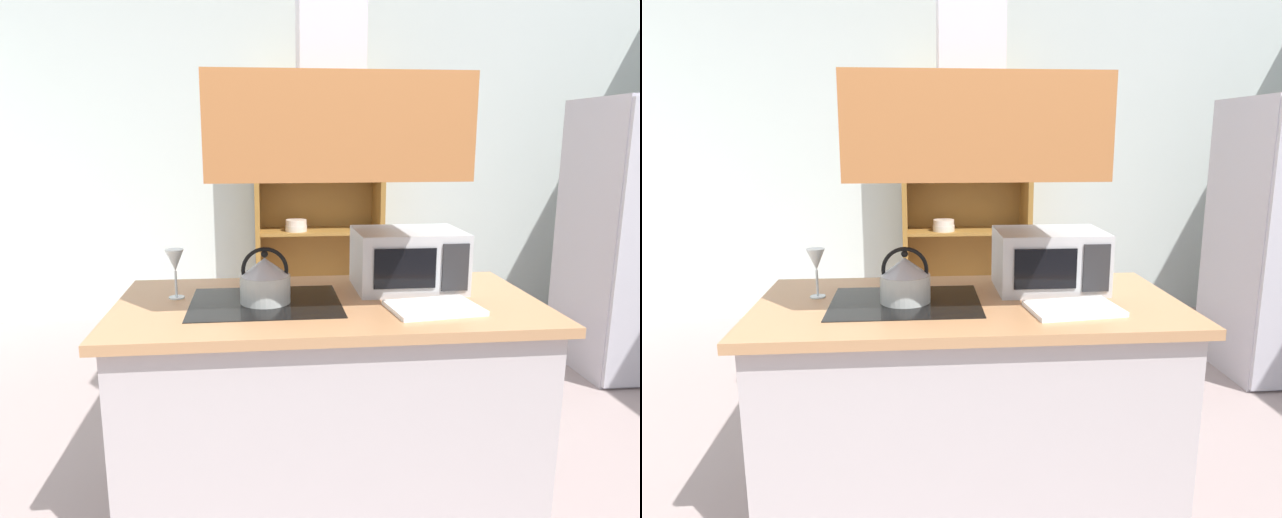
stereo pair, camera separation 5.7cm
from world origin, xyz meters
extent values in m
cube|color=silver|center=(0.00, 3.00, 1.35)|extent=(6.00, 0.12, 2.70)
cube|color=#B7ADAE|center=(-0.19, 0.25, 0.43)|extent=(1.64, 0.78, 0.86)
cube|color=#B37F53|center=(-0.19, 0.25, 0.88)|extent=(1.72, 0.86, 0.04)
cube|color=black|center=(-0.44, 0.25, 0.90)|extent=(0.60, 0.47, 0.00)
cube|color=#A86434|center=(-0.19, 0.25, 1.59)|extent=(0.90, 0.70, 0.36)
cube|color=olive|center=(-0.49, 2.74, 0.97)|extent=(0.04, 0.40, 1.95)
cube|color=olive|center=(0.53, 2.74, 0.97)|extent=(0.04, 0.40, 1.95)
cube|color=olive|center=(0.02, 2.74, 1.93)|extent=(1.05, 0.40, 0.03)
cube|color=olive|center=(0.02, 2.74, 0.04)|extent=(1.05, 0.40, 0.08)
cube|color=olive|center=(0.02, 2.93, 0.97)|extent=(1.05, 0.02, 1.95)
cube|color=olive|center=(0.02, 2.74, 0.78)|extent=(0.97, 0.36, 0.02)
cube|color=olive|center=(0.02, 2.74, 1.26)|extent=(0.97, 0.36, 0.02)
cylinder|color=beige|center=(-0.17, 2.69, 0.82)|extent=(0.18, 0.18, 0.05)
cylinder|color=beige|center=(-0.17, 2.69, 0.86)|extent=(0.17, 0.17, 0.05)
cylinder|color=silver|center=(0.15, 2.70, 1.34)|extent=(0.01, 0.01, 0.12)
cone|color=silver|center=(0.15, 2.70, 1.44)|extent=(0.07, 0.07, 0.08)
cylinder|color=silver|center=(0.32, 2.70, 1.34)|extent=(0.01, 0.01, 0.12)
cone|color=silver|center=(0.32, 2.70, 1.44)|extent=(0.07, 0.07, 0.08)
cylinder|color=#BABEB9|center=(-0.44, 0.25, 0.96)|extent=(0.20, 0.20, 0.11)
cone|color=#B0B6C1|center=(-0.44, 0.25, 1.05)|extent=(0.19, 0.19, 0.07)
sphere|color=black|center=(-0.44, 0.25, 1.10)|extent=(0.03, 0.03, 0.03)
torus|color=black|center=(-0.44, 0.25, 1.03)|extent=(0.19, 0.02, 0.19)
cube|color=white|center=(0.20, 0.08, 0.91)|extent=(0.37, 0.28, 0.02)
cube|color=#B7BABF|center=(0.18, 0.42, 1.03)|extent=(0.46, 0.34, 0.26)
cube|color=black|center=(0.12, 0.24, 1.03)|extent=(0.26, 0.01, 0.17)
cube|color=#262628|center=(0.34, 0.24, 1.03)|extent=(0.11, 0.01, 0.20)
cylinder|color=silver|center=(-0.81, 0.36, 0.90)|extent=(0.06, 0.06, 0.01)
cylinder|color=silver|center=(-0.81, 0.36, 0.96)|extent=(0.01, 0.01, 0.11)
cone|color=silver|center=(-0.81, 0.36, 1.06)|extent=(0.08, 0.08, 0.09)
camera|label=1|loc=(-0.45, -1.97, 1.56)|focal=32.06mm
camera|label=2|loc=(-0.40, -1.98, 1.56)|focal=32.06mm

